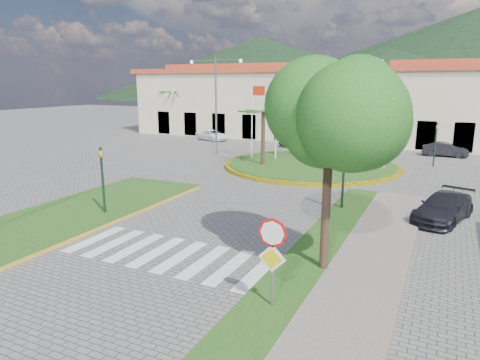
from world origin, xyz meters
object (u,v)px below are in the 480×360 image
at_px(stop_sign, 272,249).
at_px(white_van, 212,135).
at_px(car_side_right, 444,207).
at_px(roundabout_island, 311,165).
at_px(deciduous_tree, 331,112).
at_px(car_dark_b, 445,150).
at_px(car_dark_a, 299,141).

xyz_separation_m(stop_sign, white_van, (-18.63, 29.57, -1.24)).
xyz_separation_m(stop_sign, car_side_right, (3.98, 10.58, -1.18)).
bearing_deg(stop_sign, car_side_right, 69.38).
distance_m(roundabout_island, stop_sign, 20.69).
xyz_separation_m(deciduous_tree, car_side_right, (3.38, 7.54, -4.57)).
relative_size(stop_sign, deciduous_tree, 0.39).
relative_size(car_dark_b, car_side_right, 0.84).
bearing_deg(stop_sign, car_dark_a, 106.81).
bearing_deg(car_side_right, deciduous_tree, -97.70).
bearing_deg(deciduous_tree, white_van, 125.92).
bearing_deg(white_van, roundabout_island, -101.20).
xyz_separation_m(car_dark_b, car_side_right, (0.19, -18.68, 0.03)).
distance_m(stop_sign, deciduous_tree, 4.59).
bearing_deg(roundabout_island, stop_sign, -76.27).
bearing_deg(car_dark_b, white_van, 89.67).
relative_size(roundabout_island, car_dark_a, 3.30).
distance_m(white_van, car_dark_a, 10.11).
distance_m(white_van, car_dark_b, 22.42).
bearing_deg(car_dark_b, roundabout_island, 137.19).
relative_size(deciduous_tree, white_van, 1.73).
distance_m(deciduous_tree, white_van, 33.09).
height_order(roundabout_island, car_dark_a, roundabout_island).
distance_m(car_dark_a, car_dark_b, 12.40).
relative_size(stop_sign, white_van, 0.67).
bearing_deg(car_dark_b, car_dark_a, 94.38).
xyz_separation_m(roundabout_island, car_dark_b, (8.68, 9.22, 0.41)).
bearing_deg(car_dark_b, deciduous_tree, 173.55).
relative_size(white_van, car_dark_b, 1.11).
bearing_deg(stop_sign, car_dark_b, 82.62).
relative_size(stop_sign, car_dark_b, 0.75).
xyz_separation_m(stop_sign, deciduous_tree, (0.60, 3.04, 3.38)).
distance_m(car_dark_b, car_side_right, 18.68).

